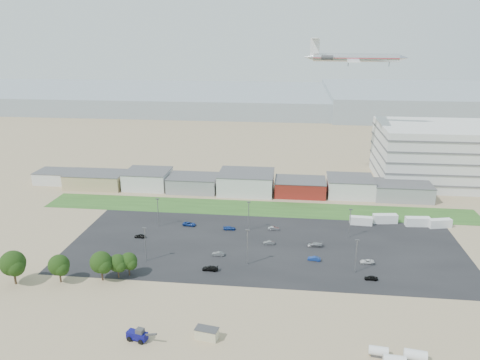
# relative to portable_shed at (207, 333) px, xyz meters

# --- Properties ---
(ground) EXTENTS (700.00, 700.00, 0.00)m
(ground) POSITION_rel_portable_shed_xyz_m (4.28, 27.13, -1.24)
(ground) COLOR #8A7658
(ground) RESTS_ON ground
(parking_lot) EXTENTS (120.00, 50.00, 0.01)m
(parking_lot) POSITION_rel_portable_shed_xyz_m (9.28, 47.13, -1.24)
(parking_lot) COLOR black
(parking_lot) RESTS_ON ground
(grass_strip) EXTENTS (160.00, 16.00, 0.02)m
(grass_strip) POSITION_rel_portable_shed_xyz_m (4.28, 79.13, -1.23)
(grass_strip) COLOR #2B511E
(grass_strip) RESTS_ON ground
(hills_backdrop) EXTENTS (700.00, 200.00, 9.00)m
(hills_backdrop) POSITION_rel_portable_shed_xyz_m (44.28, 342.13, 3.26)
(hills_backdrop) COLOR gray
(hills_backdrop) RESTS_ON ground
(building_row) EXTENTS (170.00, 20.00, 8.00)m
(building_row) POSITION_rel_portable_shed_xyz_m (-12.72, 98.13, 2.76)
(building_row) COLOR silver
(building_row) RESTS_ON ground
(parking_garage) EXTENTS (80.00, 40.00, 25.00)m
(parking_garage) POSITION_rel_portable_shed_xyz_m (94.28, 122.13, 11.26)
(parking_garage) COLOR silver
(parking_garage) RESTS_ON ground
(portable_shed) EXTENTS (5.31, 3.40, 2.49)m
(portable_shed) POSITION_rel_portable_shed_xyz_m (0.00, 0.00, 0.00)
(portable_shed) COLOR #C4BC94
(portable_shed) RESTS_ON ground
(telehandler) EXTENTS (7.48, 4.06, 2.96)m
(telehandler) POSITION_rel_portable_shed_xyz_m (-14.58, -2.25, 0.24)
(telehandler) COLOR #0B0B59
(telehandler) RESTS_ON ground
(storage_tank_nw) EXTENTS (3.99, 2.32, 2.28)m
(storage_tank_nw) POSITION_rel_portable_shed_xyz_m (35.49, -1.48, -0.11)
(storage_tank_nw) COLOR silver
(storage_tank_nw) RESTS_ON ground
(storage_tank_ne) EXTENTS (4.68, 2.85, 2.63)m
(storage_tank_ne) POSITION_rel_portable_shed_xyz_m (42.50, -2.22, 0.07)
(storage_tank_ne) COLOR silver
(storage_tank_ne) RESTS_ON ground
(box_trailer_a) EXTENTS (7.62, 2.73, 2.82)m
(box_trailer_a) POSITION_rel_portable_shed_xyz_m (40.77, 67.80, 0.16)
(box_trailer_a) COLOR silver
(box_trailer_a) RESTS_ON ground
(box_trailer_b) EXTENTS (8.44, 3.60, 3.06)m
(box_trailer_b) POSITION_rel_portable_shed_xyz_m (49.23, 70.33, 0.29)
(box_trailer_b) COLOR silver
(box_trailer_b) RESTS_ON ground
(box_trailer_c) EXTENTS (8.32, 3.23, 3.05)m
(box_trailer_c) POSITION_rel_portable_shed_xyz_m (59.71, 68.91, 0.28)
(box_trailer_c) COLOR silver
(box_trailer_c) RESTS_ON ground
(box_trailer_d) EXTENTS (7.98, 4.09, 2.86)m
(box_trailer_d) POSITION_rel_portable_shed_xyz_m (66.89, 68.49, 0.19)
(box_trailer_d) COLOR silver
(box_trailer_d) RESTS_ON ground
(tree_far_left) EXTENTS (6.97, 6.97, 10.46)m
(tree_far_left) POSITION_rel_portable_shed_xyz_m (-53.70, 16.81, 3.98)
(tree_far_left) COLOR black
(tree_far_left) RESTS_ON ground
(tree_left) EXTENTS (5.84, 5.84, 8.77)m
(tree_left) POSITION_rel_portable_shed_xyz_m (-42.43, 18.98, 3.14)
(tree_left) COLOR black
(tree_left) RESTS_ON ground
(tree_mid) EXTENTS (6.16, 6.16, 9.24)m
(tree_mid) POSITION_rel_portable_shed_xyz_m (-31.96, 21.25, 3.38)
(tree_mid) COLOR black
(tree_mid) RESTS_ON ground
(tree_right) EXTENTS (5.06, 5.06, 7.59)m
(tree_right) POSITION_rel_portable_shed_xyz_m (-28.22, 23.06, 2.55)
(tree_right) COLOR black
(tree_right) RESTS_ON ground
(tree_near) EXTENTS (4.97, 4.97, 7.45)m
(tree_near) POSITION_rel_portable_shed_xyz_m (-25.76, 24.62, 2.48)
(tree_near) COLOR black
(tree_near) RESTS_ON ground
(lightpole_front_l) EXTENTS (1.20, 0.50, 10.21)m
(lightpole_front_l) POSITION_rel_portable_shed_xyz_m (-23.84, 33.45, 3.86)
(lightpole_front_l) COLOR slate
(lightpole_front_l) RESTS_ON ground
(lightpole_front_m) EXTENTS (1.24, 0.52, 10.57)m
(lightpole_front_m) POSITION_rel_portable_shed_xyz_m (5.17, 34.66, 4.04)
(lightpole_front_m) COLOR slate
(lightpole_front_m) RESTS_ON ground
(lightpole_front_r) EXTENTS (1.14, 0.48, 9.72)m
(lightpole_front_r) POSITION_rel_portable_shed_xyz_m (34.85, 33.29, 3.61)
(lightpole_front_r) COLOR slate
(lightpole_front_r) RESTS_ON ground
(lightpole_back_l) EXTENTS (1.17, 0.49, 9.94)m
(lightpole_back_l) POSITION_rel_portable_shed_xyz_m (-27.37, 58.33, 3.72)
(lightpole_back_l) COLOR slate
(lightpole_back_l) RESTS_ON ground
(lightpole_back_m) EXTENTS (1.17, 0.49, 9.95)m
(lightpole_back_m) POSITION_rel_portable_shed_xyz_m (3.19, 58.67, 3.73)
(lightpole_back_m) COLOR slate
(lightpole_back_m) RESTS_ON ground
(lightpole_back_r) EXTENTS (1.13, 0.47, 9.57)m
(lightpole_back_r) POSITION_rel_portable_shed_xyz_m (35.69, 56.74, 3.54)
(lightpole_back_r) COLOR slate
(lightpole_back_r) RESTS_ON ground
(airliner) EXTENTS (44.25, 32.05, 12.41)m
(airliner) POSITION_rel_portable_shed_xyz_m (41.13, 117.76, 51.74)
(airliner) COLOR silver
(parked_car_0) EXTENTS (4.14, 2.23, 1.10)m
(parked_car_0) POSITION_rel_portable_shed_xyz_m (38.89, 39.10, -0.69)
(parked_car_0) COLOR silver
(parked_car_0) RESTS_ON ground
(parked_car_1) EXTENTS (3.83, 1.78, 1.22)m
(parked_car_1) POSITION_rel_portable_shed_xyz_m (24.02, 39.10, -0.64)
(parked_car_1) COLOR navy
(parked_car_1) RESTS_ON ground
(parked_car_2) EXTENTS (3.47, 1.51, 1.17)m
(parked_car_2) POSITION_rel_portable_shed_xyz_m (38.61, 29.63, -0.66)
(parked_car_2) COLOR black
(parked_car_2) RESTS_ON ground
(parked_car_3) EXTENTS (4.47, 1.92, 1.28)m
(parked_car_3) POSITION_rel_portable_shed_xyz_m (-4.64, 29.82, -0.60)
(parked_car_3) COLOR black
(parked_car_3) RESTS_ON ground
(parked_car_4) EXTENTS (3.62, 1.29, 1.19)m
(parked_car_4) POSITION_rel_portable_shed_xyz_m (-3.88, 38.95, -0.65)
(parked_car_4) COLOR #595B5E
(parked_car_4) RESTS_ON ground
(parked_car_5) EXTENTS (3.61, 1.61, 1.21)m
(parked_car_5) POSITION_rel_portable_shed_xyz_m (-30.74, 48.54, -0.64)
(parked_car_5) COLOR black
(parked_car_5) RESTS_ON ground
(parked_car_6) EXTENTS (4.14, 1.90, 1.17)m
(parked_car_6) POSITION_rel_portable_shed_xyz_m (-3.17, 58.16, -0.66)
(parked_car_6) COLOR navy
(parked_car_6) RESTS_ON ground
(parked_car_7) EXTENTS (3.57, 1.50, 1.15)m
(parked_car_7) POSITION_rel_portable_shed_xyz_m (10.56, 48.43, -0.67)
(parked_car_7) COLOR #595B5E
(parked_car_7) RESTS_ON ground
(parked_car_9) EXTENTS (4.69, 2.57, 1.24)m
(parked_car_9) POSITION_rel_portable_shed_xyz_m (-17.22, 59.98, -0.62)
(parked_car_9) COLOR navy
(parked_car_9) RESTS_ON ground
(parked_car_10) EXTENTS (4.08, 1.73, 1.18)m
(parked_car_10) POSITION_rel_portable_shed_xyz_m (-32.01, 28.35, -0.66)
(parked_car_10) COLOR #595B5E
(parked_car_10) RESTS_ON ground
(parked_car_11) EXTENTS (3.80, 1.76, 1.21)m
(parked_car_11) POSITION_rel_portable_shed_xyz_m (11.46, 59.51, -0.64)
(parked_car_11) COLOR #A5A5AA
(parked_car_11) RESTS_ON ground
(parked_car_12) EXTENTS (4.56, 1.91, 1.31)m
(parked_car_12) POSITION_rel_portable_shed_xyz_m (24.52, 48.54, -0.59)
(parked_car_12) COLOR #A5A5AA
(parked_car_12) RESTS_ON ground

